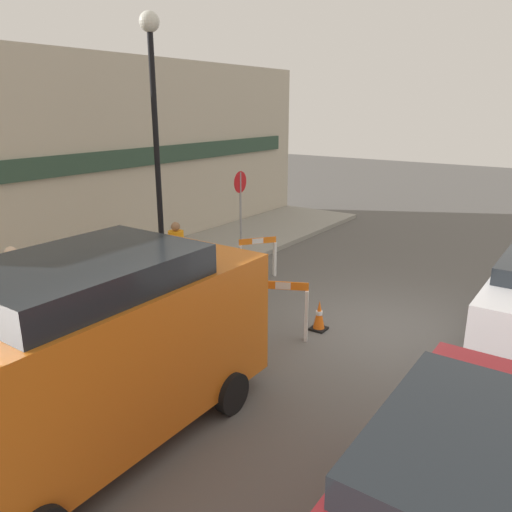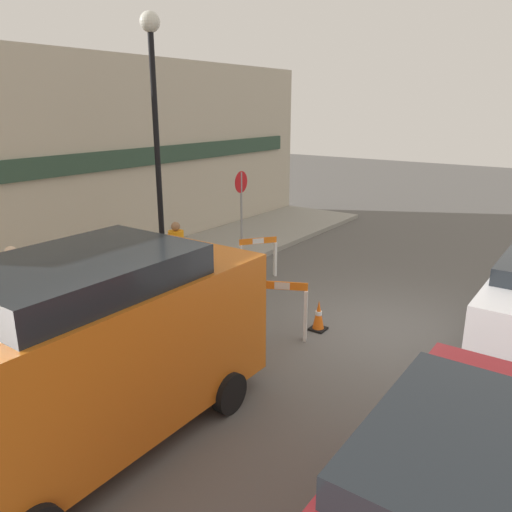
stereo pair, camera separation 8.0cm
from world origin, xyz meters
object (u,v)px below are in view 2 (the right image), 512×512
at_px(streetlamp_post, 155,117).
at_px(work_van, 89,346).
at_px(person_worker, 177,258).
at_px(stop_sign, 241,199).
at_px(person_pedestrian, 16,286).

height_order(streetlamp_post, work_van, streetlamp_post).
xyz_separation_m(streetlamp_post, person_worker, (-0.63, -1.10, -2.97)).
bearing_deg(work_van, streetlamp_post, 37.44).
relative_size(stop_sign, person_pedestrian, 1.40).
height_order(person_worker, work_van, work_van).
xyz_separation_m(person_pedestrian, work_van, (-1.10, -3.66, 0.34)).
height_order(stop_sign, person_worker, stop_sign).
distance_m(person_pedestrian, work_van, 3.84).
bearing_deg(person_pedestrian, stop_sign, 149.75).
bearing_deg(work_van, person_worker, 31.75).
distance_m(streetlamp_post, stop_sign, 3.66).
distance_m(streetlamp_post, work_van, 6.60).
height_order(stop_sign, work_van, work_van).
bearing_deg(streetlamp_post, person_worker, -119.77).
bearing_deg(person_worker, streetlamp_post, 120.41).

